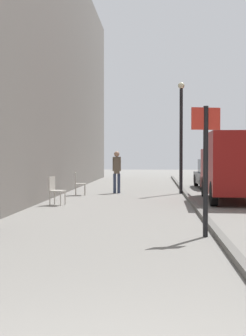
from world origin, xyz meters
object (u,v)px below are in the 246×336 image
object	(u,v)px
pedestrian_main_foreground	(117,169)
cafe_chair_near_window	(78,182)
parked_car	(216,174)
street_sign_post	(206,159)
lamp_post	(181,130)
delivery_van	(234,165)
cafe_chair_by_doorway	(55,189)

from	to	relation	value
pedestrian_main_foreground	cafe_chair_near_window	size ratio (longest dim) A/B	1.93
pedestrian_main_foreground	parked_car	bearing A→B (deg)	-153.29
street_sign_post	cafe_chair_near_window	world-z (taller)	street_sign_post
street_sign_post	lamp_post	distance (m)	10.65
parked_car	cafe_chair_near_window	world-z (taller)	parked_car
pedestrian_main_foreground	lamp_post	distance (m)	3.23
delivery_van	parked_car	distance (m)	6.70
pedestrian_main_foreground	cafe_chair_by_doorway	bearing A→B (deg)	62.43
cafe_chair_near_window	pedestrian_main_foreground	bearing A→B (deg)	116.75
delivery_van	cafe_chair_by_doorway	bearing A→B (deg)	-162.66
delivery_van	lamp_post	world-z (taller)	lamp_post
pedestrian_main_foreground	street_sign_post	xyz separation A→B (m)	(2.67, -10.58, 0.50)
parked_car	cafe_chair_by_doorway	xyz separation A→B (m)	(-6.29, -8.42, -0.17)
street_sign_post	lamp_post	world-z (taller)	lamp_post
cafe_chair_near_window	cafe_chair_by_doorway	xyz separation A→B (m)	(-0.12, -3.79, 0.00)
delivery_van	street_sign_post	size ratio (longest dim) A/B	1.93
delivery_van	street_sign_post	xyz separation A→B (m)	(-1.78, -7.35, 0.26)
parked_car	cafe_chair_by_doorway	world-z (taller)	parked_car
delivery_van	parked_car	xyz separation A→B (m)	(0.23, 6.68, -0.58)
street_sign_post	delivery_van	bearing A→B (deg)	-119.50
pedestrian_main_foreground	cafe_chair_near_window	bearing A→B (deg)	28.88
street_sign_post	parked_car	bearing A→B (deg)	-114.06
parked_car	lamp_post	distance (m)	4.42
lamp_post	cafe_chair_near_window	distance (m)	4.92
pedestrian_main_foreground	lamp_post	xyz separation A→B (m)	(2.77, 0.00, 1.67)
parked_car	street_sign_post	distance (m)	14.20
lamp_post	cafe_chair_by_doorway	bearing A→B (deg)	-131.30
lamp_post	cafe_chair_near_window	bearing A→B (deg)	-164.39
delivery_van	parked_car	bearing A→B (deg)	89.27
street_sign_post	cafe_chair_near_window	distance (m)	10.32
delivery_van	lamp_post	bearing A→B (deg)	118.77
parked_car	lamp_post	world-z (taller)	lamp_post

